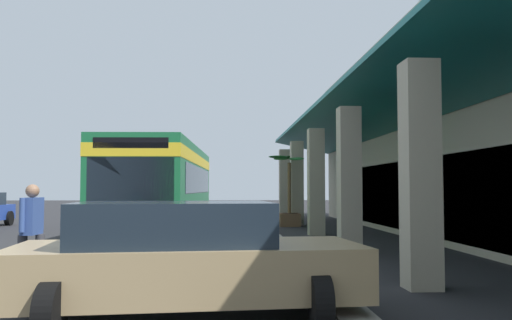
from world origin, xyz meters
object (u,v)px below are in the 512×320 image
Objects in this scene: pedestrian at (32,228)px; potted_palm at (289,209)px; parked_sedan_tan at (185,258)px; transit_bus at (163,183)px.

potted_palm is at bearing 156.27° from pedestrian.
potted_palm reaches higher than parked_sedan_tan.
potted_palm reaches higher than pedestrian.
pedestrian is 15.23m from potted_palm.
pedestrian is at bearing -6.38° from transit_bus.
pedestrian is (-2.58, -2.82, 0.22)m from parked_sedan_tan.
parked_sedan_tan is 16.84m from potted_palm.
parked_sedan_tan is 3.83m from pedestrian.
potted_palm is (-16.51, 3.31, 0.01)m from parked_sedan_tan.
parked_sedan_tan is (12.56, 1.71, -1.10)m from transit_bus.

